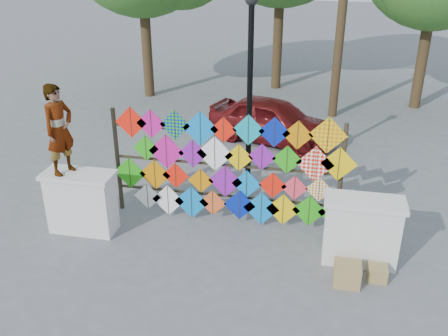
{
  "coord_description": "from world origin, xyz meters",
  "views": [
    {
      "loc": [
        1.79,
        -8.14,
        5.46
      ],
      "look_at": [
        0.03,
        0.6,
        1.28
      ],
      "focal_mm": 40.0,
      "sensor_mm": 36.0,
      "label": 1
    }
  ],
  "objects_px": {
    "vendor_woman": "(59,130)",
    "sedan": "(273,120)",
    "kite_rack": "(228,168)",
    "lamppost": "(250,80)"
  },
  "relations": [
    {
      "from": "kite_rack",
      "to": "lamppost",
      "type": "bearing_deg",
      "value": 80.6
    },
    {
      "from": "vendor_woman",
      "to": "sedan",
      "type": "height_order",
      "value": "vendor_woman"
    },
    {
      "from": "lamppost",
      "to": "kite_rack",
      "type": "bearing_deg",
      "value": -99.4
    },
    {
      "from": "kite_rack",
      "to": "vendor_woman",
      "type": "xyz_separation_m",
      "value": [
        -3.04,
        -0.92,
        0.94
      ]
    },
    {
      "from": "kite_rack",
      "to": "sedan",
      "type": "bearing_deg",
      "value": 84.93
    },
    {
      "from": "kite_rack",
      "to": "sedan",
      "type": "distance_m",
      "value": 4.68
    },
    {
      "from": "kite_rack",
      "to": "vendor_woman",
      "type": "relative_size",
      "value": 2.81
    },
    {
      "from": "sedan",
      "to": "lamppost",
      "type": "bearing_deg",
      "value": -164.34
    },
    {
      "from": "kite_rack",
      "to": "vendor_woman",
      "type": "bearing_deg",
      "value": -163.11
    },
    {
      "from": "kite_rack",
      "to": "lamppost",
      "type": "height_order",
      "value": "lamppost"
    }
  ]
}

